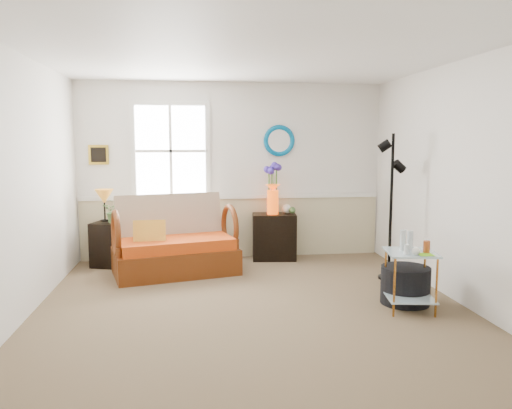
{
  "coord_description": "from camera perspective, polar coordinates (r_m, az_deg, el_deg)",
  "views": [
    {
      "loc": [
        -0.61,
        -4.91,
        1.74
      ],
      "look_at": [
        0.11,
        0.63,
        1.03
      ],
      "focal_mm": 35.0,
      "sensor_mm": 36.0,
      "label": 1
    }
  ],
  "objects": [
    {
      "name": "floor",
      "position": [
        5.25,
        -0.32,
        -12.16
      ],
      "size": [
        4.5,
        5.0,
        0.01
      ],
      "primitive_type": "cube",
      "color": "brown",
      "rests_on": "ground"
    },
    {
      "name": "ceiling",
      "position": [
        5.02,
        -0.34,
        17.07
      ],
      "size": [
        4.5,
        5.0,
        0.01
      ],
      "primitive_type": "cube",
      "color": "white",
      "rests_on": "walls"
    },
    {
      "name": "walls",
      "position": [
        4.97,
        -0.33,
        2.13
      ],
      "size": [
        4.51,
        5.01,
        2.6
      ],
      "color": "silver",
      "rests_on": "floor"
    },
    {
      "name": "wainscot",
      "position": [
        7.53,
        -2.66,
        -2.65
      ],
      "size": [
        4.46,
        0.02,
        0.9
      ],
      "primitive_type": "cube",
      "color": "#BCB088",
      "rests_on": "walls"
    },
    {
      "name": "chair_rail",
      "position": [
        7.45,
        -2.68,
        0.9
      ],
      "size": [
        4.46,
        0.04,
        0.06
      ],
      "primitive_type": "cube",
      "color": "white",
      "rests_on": "walls"
    },
    {
      "name": "window",
      "position": [
        7.39,
        -9.72,
        6.04
      ],
      "size": [
        1.14,
        0.06,
        1.44
      ],
      "primitive_type": null,
      "color": "white",
      "rests_on": "walls"
    },
    {
      "name": "picture",
      "position": [
        7.51,
        -17.55,
        5.44
      ],
      "size": [
        0.28,
        0.03,
        0.28
      ],
      "primitive_type": "cube",
      "color": "#AF8A28",
      "rests_on": "walls"
    },
    {
      "name": "mirror",
      "position": [
        7.51,
        2.66,
        7.3
      ],
      "size": [
        0.47,
        0.07,
        0.47
      ],
      "primitive_type": "torus",
      "rotation": [
        1.57,
        0.0,
        0.0
      ],
      "color": "#0072A4",
      "rests_on": "walls"
    },
    {
      "name": "loveseat",
      "position": [
        6.67,
        -9.24,
        -3.48
      ],
      "size": [
        1.74,
        1.24,
        1.03
      ],
      "primitive_type": null,
      "rotation": [
        0.0,
        0.0,
        0.24
      ],
      "color": "#5A1F05",
      "rests_on": "floor"
    },
    {
      "name": "throw_pillow",
      "position": [
        6.53,
        -12.06,
        -3.54
      ],
      "size": [
        0.41,
        0.12,
        0.41
      ],
      "primitive_type": null,
      "rotation": [
        0.0,
        0.0,
        0.06
      ],
      "color": "orange",
      "rests_on": "loveseat"
    },
    {
      "name": "lamp_stand",
      "position": [
        7.29,
        -16.74,
        -4.39
      ],
      "size": [
        0.44,
        0.44,
        0.62
      ],
      "primitive_type": null,
      "rotation": [
        0.0,
        0.0,
        -0.32
      ],
      "color": "black",
      "rests_on": "floor"
    },
    {
      "name": "table_lamp",
      "position": [
        7.22,
        -16.93,
        -0.15
      ],
      "size": [
        0.32,
        0.32,
        0.46
      ],
      "primitive_type": null,
      "rotation": [
        0.0,
        0.0,
        -0.32
      ],
      "color": "#BA6F1F",
      "rests_on": "lamp_stand"
    },
    {
      "name": "potted_plant",
      "position": [
        7.16,
        -15.84,
        -0.99
      ],
      "size": [
        0.38,
        0.4,
        0.26
      ],
      "primitive_type": "imported",
      "rotation": [
        0.0,
        0.0,
        -0.28
      ],
      "color": "#416232",
      "rests_on": "lamp_stand"
    },
    {
      "name": "cabinet",
      "position": [
        7.41,
        2.08,
        -3.68
      ],
      "size": [
        0.67,
        0.47,
        0.68
      ],
      "primitive_type": null,
      "rotation": [
        0.0,
        0.0,
        -0.1
      ],
      "color": "black",
      "rests_on": "floor"
    },
    {
      "name": "flower_vase",
      "position": [
        7.27,
        1.93,
        1.75
      ],
      "size": [
        0.22,
        0.22,
        0.74
      ],
      "primitive_type": null,
      "rotation": [
        0.0,
        0.0,
        0.03
      ],
      "color": "#F94F0A",
      "rests_on": "cabinet"
    },
    {
      "name": "side_table",
      "position": [
        5.44,
        17.18,
        -8.35
      ],
      "size": [
        0.56,
        0.56,
        0.62
      ],
      "primitive_type": null,
      "rotation": [
        0.0,
        0.0,
        -0.17
      ],
      "color": "#AD6823",
      "rests_on": "floor"
    },
    {
      "name": "tabletop_items",
      "position": [
        5.34,
        17.86,
        -4.07
      ],
      "size": [
        0.38,
        0.38,
        0.21
      ],
      "primitive_type": null,
      "rotation": [
        0.0,
        0.0,
        -0.05
      ],
      "color": "silver",
      "rests_on": "side_table"
    },
    {
      "name": "floor_lamp",
      "position": [
        6.48,
        15.17,
        -0.31
      ],
      "size": [
        0.34,
        0.34,
        1.84
      ],
      "primitive_type": null,
      "rotation": [
        0.0,
        0.0,
        -0.34
      ],
      "color": "black",
      "rests_on": "floor"
    },
    {
      "name": "ottoman",
      "position": [
        5.68,
        16.69,
        -8.81
      ],
      "size": [
        0.67,
        0.67,
        0.4
      ],
      "primitive_type": "cylinder",
      "rotation": [
        0.0,
        0.0,
        -0.35
      ],
      "color": "black",
      "rests_on": "floor"
    }
  ]
}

